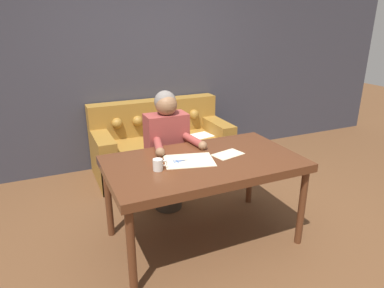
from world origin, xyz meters
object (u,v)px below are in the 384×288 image
Objects in this scene: person at (167,151)px; scissors at (181,161)px; mug at (158,165)px; couch at (161,147)px; dining_table at (204,167)px.

person is 0.61m from scissors.
couch is at bearing 70.44° from mug.
couch reaches higher than scissors.
mug is at bearing -115.29° from person.
mug is at bearing -158.98° from scissors.
person is at bearing -105.26° from couch.
dining_table is at bearing -96.08° from couch.
scissors is at bearing -98.68° from person.
couch reaches higher than mug.
couch is at bearing 77.21° from scissors.
person reaches higher than dining_table.
dining_table is at bearing 5.79° from mug.
couch is 1.79m from mug.
scissors is at bearing -102.79° from couch.
person reaches higher than scissors.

